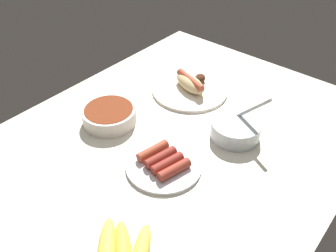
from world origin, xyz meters
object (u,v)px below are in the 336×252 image
at_px(plate_hotdog_assembled, 190,87).
at_px(plate_sausages, 164,163).
at_px(bowl_coleslaw, 236,128).
at_px(bowl_chili, 109,115).

bearing_deg(plate_hotdog_assembled, plate_sausages, -153.51).
height_order(plate_hotdog_assembled, bowl_coleslaw, bowl_coleslaw).
bearing_deg(bowl_coleslaw, plate_hotdog_assembled, 66.54).
distance_m(bowl_coleslaw, plate_sausages, 0.24).
distance_m(plate_hotdog_assembled, bowl_chili, 0.30).
xyz_separation_m(plate_hotdog_assembled, bowl_coleslaw, (-0.11, -0.24, 0.01)).
bearing_deg(plate_sausages, bowl_chili, 81.11).
xyz_separation_m(bowl_coleslaw, bowl_chili, (-0.19, 0.33, -0.00)).
bearing_deg(plate_hotdog_assembled, bowl_chili, 163.92).
height_order(plate_hotdog_assembled, plate_sausages, plate_hotdog_assembled).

